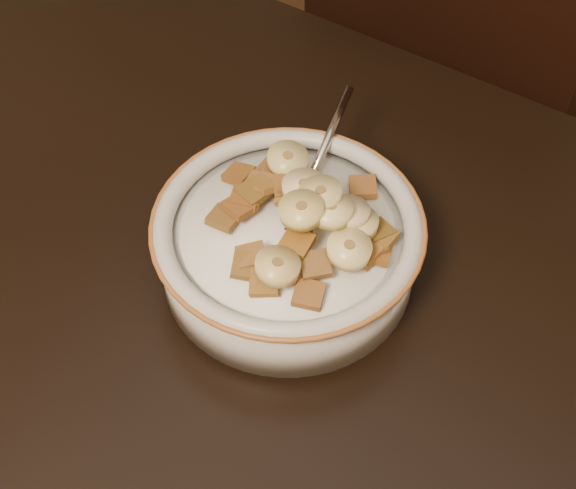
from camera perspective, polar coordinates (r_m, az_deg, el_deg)
The scene contains 40 objects.
table at distance 0.55m, azimuth -5.43°, elevation -16.74°, with size 1.40×0.90×0.04m, color black.
chair at distance 1.02m, azimuth 4.14°, elevation 6.12°, with size 0.46×0.46×1.04m, color black.
cereal_bowl at distance 0.60m, azimuth 0.00°, elevation -0.43°, with size 0.19×0.19×0.05m, color beige.
milk at distance 0.58m, azimuth 0.00°, elevation 0.96°, with size 0.16×0.16×0.00m, color white.
spoon at distance 0.59m, azimuth 1.05°, elevation 3.34°, with size 0.03×0.05×0.01m, color #BBBBBB.
cereal_square_0 at distance 0.56m, azimuth 6.33°, elevation -0.52°, with size 0.02×0.02×0.01m, color #8F561C.
cereal_square_1 at distance 0.54m, azimuth 1.49°, elevation -3.57°, with size 0.02×0.02×0.01m, color brown.
cereal_square_2 at distance 0.58m, azimuth -2.54°, elevation 3.72°, with size 0.02×0.02×0.01m, color brown.
cereal_square_3 at distance 0.58m, azimuth -3.11°, elevation 3.33°, with size 0.02×0.02×0.01m, color #633313.
cereal_square_4 at distance 0.59m, azimuth -2.07°, elevation 4.33°, with size 0.02×0.02×0.01m, color brown.
cereal_square_5 at distance 0.61m, azimuth -1.25°, elevation 5.20°, with size 0.02×0.02×0.01m, color brown.
cereal_square_6 at distance 0.54m, azimuth 1.91°, elevation -1.45°, with size 0.02×0.02×0.01m, color brown.
cereal_square_7 at distance 0.60m, azimuth 5.34°, elevation 4.10°, with size 0.02×0.02×0.01m, color brown.
cereal_square_8 at distance 0.58m, azimuth -3.48°, elevation 2.72°, with size 0.02×0.02×0.01m, color brown.
cereal_square_9 at distance 0.56m, azimuth 5.90°, elevation -0.11°, with size 0.02×0.02×0.01m, color brown.
cereal_square_10 at distance 0.54m, azimuth -1.68°, elevation -2.69°, with size 0.02×0.02×0.01m, color olive.
cereal_square_11 at distance 0.56m, azimuth 0.86°, elevation 1.93°, with size 0.02×0.02×0.01m, color brown.
cereal_square_12 at distance 0.55m, azimuth 0.62°, elevation 0.16°, with size 0.02×0.02×0.01m, color #955A1D.
cereal_square_13 at distance 0.59m, azimuth -1.40°, elevation 4.40°, with size 0.02×0.02×0.01m, color brown.
cereal_square_14 at distance 0.55m, azimuth -2.97°, elevation -1.53°, with size 0.02×0.02×0.01m, color brown.
cereal_square_15 at distance 0.56m, azimuth 5.44°, elevation -0.57°, with size 0.02×0.02×0.01m, color brown.
cereal_square_16 at distance 0.55m, azimuth -2.60°, elevation -0.84°, with size 0.02×0.02×0.01m, color brown.
cereal_square_17 at distance 0.61m, azimuth -0.46°, elevation 5.30°, with size 0.02×0.02×0.01m, color brown.
cereal_square_18 at distance 0.58m, azimuth 0.59°, elevation 3.90°, with size 0.02×0.02×0.01m, color brown.
cereal_square_19 at distance 0.57m, azimuth 6.64°, elevation 0.50°, with size 0.02×0.02×0.01m, color brown.
cereal_square_20 at distance 0.58m, azimuth -4.62°, elevation 1.88°, with size 0.02×0.02×0.01m, color brown.
cereal_square_21 at distance 0.61m, azimuth -3.50°, elevation 5.04°, with size 0.02×0.02×0.01m, color brown.
cereal_square_22 at distance 0.58m, azimuth -0.05°, elevation 4.19°, with size 0.02×0.02×0.01m, color brown.
cereal_square_23 at distance 0.58m, azimuth 0.18°, elevation 3.63°, with size 0.02×0.02×0.01m, color olive.
cereal_square_24 at distance 0.57m, azimuth 6.37°, elevation 0.92°, with size 0.02×0.02×0.01m, color brown.
cereal_square_25 at distance 0.60m, azimuth -0.91°, elevation 4.91°, with size 0.02×0.02×0.01m, color brown.
banana_slice_0 at distance 0.56m, azimuth 4.88°, elevation 1.56°, with size 0.03×0.03×0.01m, color #F9E8A0.
banana_slice_1 at distance 0.56m, azimuth 4.27°, elevation 2.27°, with size 0.03×0.03×0.01m, color beige.
banana_slice_2 at distance 0.54m, azimuth 0.96°, elevation 2.44°, with size 0.03×0.03×0.01m, color #EACB75.
banana_slice_3 at distance 0.53m, azimuth -0.76°, elevation -1.57°, with size 0.03×0.03×0.01m, color #E4C86D.
banana_slice_4 at distance 0.60m, azimuth -0.02°, elevation 6.03°, with size 0.03×0.03×0.01m, color #D3CA73.
banana_slice_5 at distance 0.56m, azimuth 2.31°, elevation 3.56°, with size 0.03×0.03×0.01m, color #EADF8D.
banana_slice_6 at distance 0.57m, azimuth 1.13°, elevation 4.08°, with size 0.03×0.03×0.01m, color #F0D290.
banana_slice_7 at distance 0.54m, azimuth 4.36°, elevation -0.33°, with size 0.03×0.03×0.01m, color #F1D985.
banana_slice_8 at distance 0.55m, azimuth 3.06°, elevation 2.42°, with size 0.03×0.03×0.01m, color #FEE38F.
Camera 1 is at (0.16, -0.14, 1.24)m, focal length 50.00 mm.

